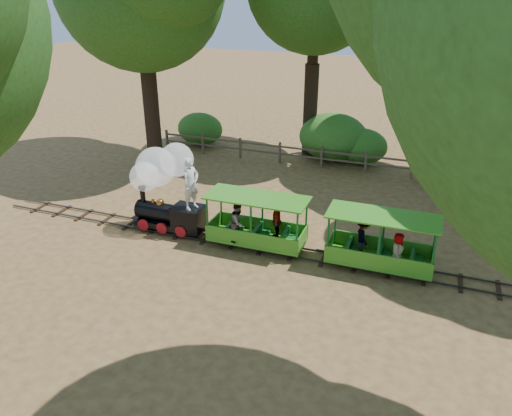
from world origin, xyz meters
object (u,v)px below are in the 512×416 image
(carriage_front, at_px, (256,226))
(fence, at_px, (343,158))
(carriage_rear, at_px, (379,247))
(locomotive, at_px, (163,181))

(carriage_front, height_order, fence, carriage_front)
(carriage_rear, bearing_deg, carriage_front, -179.16)
(locomotive, bearing_deg, carriage_rear, -0.49)
(carriage_front, relative_size, fence, 0.18)
(locomotive, relative_size, fence, 0.18)
(carriage_rear, distance_m, fence, 8.41)
(carriage_rear, relative_size, fence, 0.18)
(carriage_front, bearing_deg, locomotive, 177.98)
(locomotive, height_order, carriage_front, locomotive)
(locomotive, height_order, fence, locomotive)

